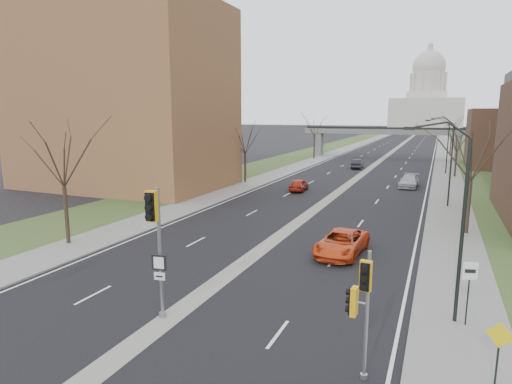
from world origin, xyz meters
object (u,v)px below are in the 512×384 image
Objects in this scene: warning_sign at (499,345)px; car_left_far at (357,164)px; signal_pole_median at (155,230)px; speed_limit_sign at (469,282)px; car_left_near at (299,185)px; car_right_near at (342,243)px; car_right_mid at (409,181)px; signal_pole_right at (361,298)px.

warning_sign reaches higher than car_left_far.
signal_pole_median reaches higher than speed_limit_sign.
car_left_far is (2.58, 24.67, 0.04)m from car_left_near.
car_left_near is at bearing 118.63° from car_right_near.
car_right_near is 1.06× the size of car_right_mid.
signal_pole_right is 13.90m from car_right_near.
car_right_mid is at bearing 89.96° from car_right_near.
car_right_near reaches higher than car_left_far.
signal_pole_median reaches higher than signal_pole_right.
warning_sign is at bearing 112.97° from car_left_near.
car_right_mid is at bearing 96.40° from signal_pole_right.
speed_limit_sign is at bearing 115.29° from car_left_near.
signal_pole_right is 60.55m from car_left_far.
car_left_near is at bearing 115.54° from signal_pole_right.
car_left_far is 0.84× the size of car_right_near.
speed_limit_sign is 0.65× the size of car_left_near.
car_left_far is (-14.91, 58.26, -0.82)m from warning_sign.
car_left_far is at bearing 82.55° from signal_pole_median.
speed_limit_sign is 10.48m from car_right_near.
car_left_far is (-1.69, 58.68, -3.38)m from signal_pole_median.
signal_pole_median is 1.28× the size of signal_pole_right.
warning_sign is 0.48× the size of car_left_far.
car_right_near is (-7.71, 11.97, -0.82)m from warning_sign.
signal_pole_right is 0.83× the size of car_right_near.
car_right_mid reaches higher than car_left_near.
signal_pole_right is 4.73m from warning_sign.
car_right_mid is at bearing 115.60° from car_left_far.
car_right_mid is (12.02, 7.95, 0.03)m from car_left_near.
warning_sign is 0.43× the size of car_right_mid.
warning_sign is (0.70, -4.29, -0.47)m from speed_limit_sign.
car_left_far is at bearing 122.50° from car_right_mid.
car_right_mid is (-4.77, 37.25, -1.30)m from speed_limit_sign.
car_right_near is (-3.41, 13.29, -2.26)m from signal_pole_right.
signal_pole_median is 2.61× the size of warning_sign.
signal_pole_median is 1.38× the size of car_left_near.
signal_pole_median is 9.03m from signal_pole_right.
car_left_far is (-14.22, 53.97, -1.29)m from speed_limit_sign.
speed_limit_sign is 0.50× the size of car_right_near.
signal_pole_right is 1.07× the size of car_left_near.
warning_sign is at bearing -79.47° from car_right_mid.
signal_pole_median is 42.80m from car_right_mid.
car_left_far is at bearing 103.14° from car_right_near.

